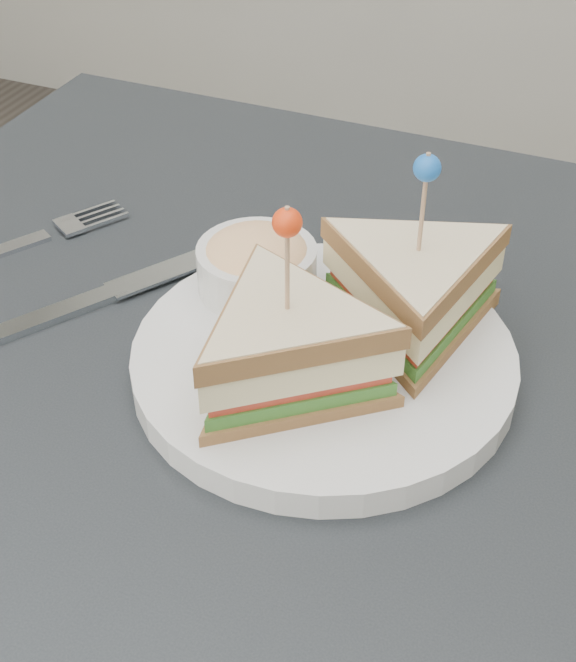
# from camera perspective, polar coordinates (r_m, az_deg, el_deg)

# --- Properties ---
(table) EXTENTS (0.80, 0.80, 0.75)m
(table) POSITION_cam_1_polar(r_m,az_deg,el_deg) (0.66, -1.16, -8.95)
(table) COLOR black
(table) RESTS_ON ground
(plate_meal) EXTENTS (0.29, 0.29, 0.15)m
(plate_meal) POSITION_cam_1_polar(r_m,az_deg,el_deg) (0.60, 2.99, 0.58)
(plate_meal) COLOR silver
(plate_meal) RESTS_ON table
(cutlery_fork) EXTENTS (0.12, 0.18, 0.01)m
(cutlery_fork) POSITION_cam_1_polar(r_m,az_deg,el_deg) (0.77, -15.91, 5.34)
(cutlery_fork) COLOR silver
(cutlery_fork) RESTS_ON table
(cutlery_knife) EXTENTS (0.14, 0.20, 0.01)m
(cutlery_knife) POSITION_cam_1_polar(r_m,az_deg,el_deg) (0.70, -10.18, 2.62)
(cutlery_knife) COLOR #B4BABF
(cutlery_knife) RESTS_ON table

